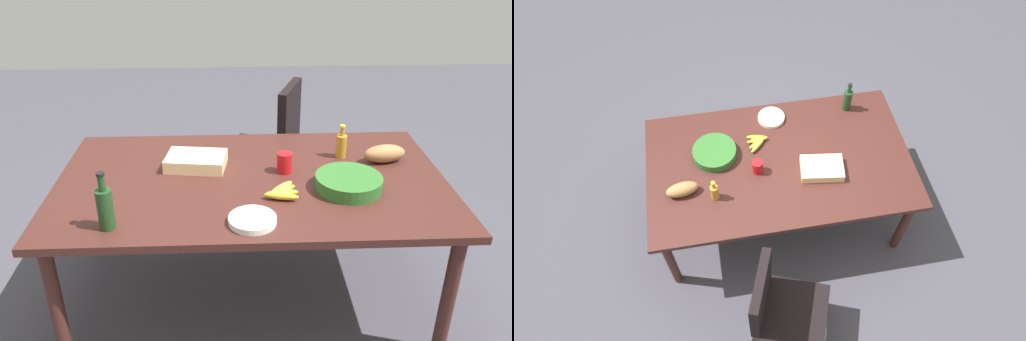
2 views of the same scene
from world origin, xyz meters
TOP-DOWN VIEW (x-y plane):
  - ground_plane at (0.00, 0.00)m, footprint 10.00×10.00m
  - conference_table at (0.00, 0.00)m, footprint 2.04×1.20m
  - office_chair at (0.15, 1.05)m, footprint 0.62×0.62m
  - salad_bowl at (0.49, -0.14)m, footprint 0.43×0.43m
  - sheet_cake at (-0.30, 0.15)m, footprint 0.35×0.26m
  - wine_bottle at (-0.65, -0.45)m, footprint 0.09×0.09m
  - bread_loaf at (0.75, 0.17)m, footprint 0.25×0.15m
  - banana_bunch at (0.14, -0.20)m, footprint 0.18×0.19m
  - paper_plate_stack at (-0.01, -0.43)m, footprint 0.26×0.26m
  - red_solo_cup at (0.18, 0.07)m, footprint 0.10×0.10m
  - dressing_bottle at (0.52, 0.24)m, footprint 0.07×0.07m

SIDE VIEW (x-z plane):
  - ground_plane at x=0.00m, z-range 0.00..0.00m
  - office_chair at x=0.15m, z-range -0.12..0.84m
  - conference_table at x=0.00m, z-range 0.31..1.08m
  - paper_plate_stack at x=-0.01m, z-range 0.76..0.79m
  - banana_bunch at x=0.14m, z-range 0.77..0.81m
  - sheet_cake at x=-0.30m, z-range 0.76..0.83m
  - salad_bowl at x=0.49m, z-range 0.76..0.84m
  - bread_loaf at x=0.75m, z-range 0.76..0.86m
  - red_solo_cup at x=0.18m, z-range 0.76..0.87m
  - dressing_bottle at x=0.52m, z-range 0.74..0.93m
  - wine_bottle at x=-0.65m, z-range 0.73..1.01m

